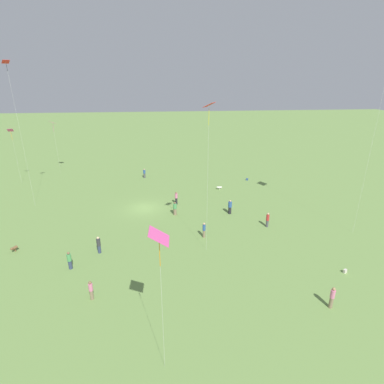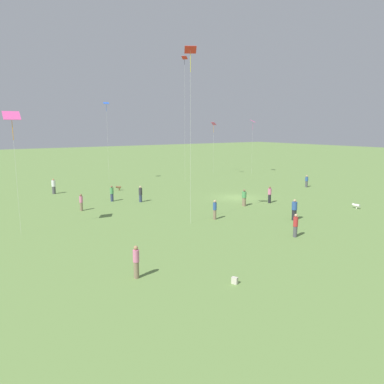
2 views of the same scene
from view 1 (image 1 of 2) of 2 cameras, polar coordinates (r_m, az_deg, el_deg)
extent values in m
plane|color=#6B8E47|center=(40.58, -9.02, -3.08)|extent=(240.00, 240.00, 0.00)
cylinder|color=#847056|center=(38.13, -3.26, -3.75)|extent=(0.44, 0.44, 0.88)
cylinder|color=#4C9956|center=(37.82, -3.29, -2.71)|extent=(0.52, 0.52, 0.63)
sphere|color=brown|center=(37.65, -3.30, -2.11)|extent=(0.24, 0.24, 0.24)
cylinder|color=#232328|center=(38.68, 7.20, -3.48)|extent=(0.46, 0.46, 0.93)
cylinder|color=#2D5193|center=(38.35, 7.26, -2.37)|extent=(0.54, 0.54, 0.70)
sphere|color=tan|center=(38.17, 7.29, -1.72)|extent=(0.24, 0.24, 0.24)
cylinder|color=#4C4C51|center=(36.23, 14.12, -5.85)|extent=(0.41, 0.41, 0.83)
cylinder|color=#B72D2D|center=(35.90, 14.23, -4.75)|extent=(0.48, 0.48, 0.71)
sphere|color=tan|center=(35.70, 14.30, -4.06)|extent=(0.24, 0.24, 0.24)
cylinder|color=#847056|center=(32.98, 2.29, -7.95)|extent=(0.33, 0.33, 0.87)
cylinder|color=#2D5193|center=(32.62, 2.31, -6.78)|extent=(0.39, 0.39, 0.66)
sphere|color=tan|center=(32.41, 2.32, -6.08)|extent=(0.24, 0.24, 0.24)
cylinder|color=#333D5B|center=(31.69, -17.24, -10.35)|extent=(0.41, 0.41, 0.82)
cylinder|color=#333338|center=(31.30, -17.40, -9.12)|extent=(0.48, 0.48, 0.74)
sphere|color=beige|center=(31.07, -17.50, -8.34)|extent=(0.24, 0.24, 0.24)
cylinder|color=#847056|center=(26.12, -18.57, -18.05)|extent=(0.38, 0.38, 0.83)
cylinder|color=pink|center=(25.68, -18.76, -16.79)|extent=(0.44, 0.44, 0.61)
sphere|color=brown|center=(25.43, -18.87, -16.03)|extent=(0.24, 0.24, 0.24)
cylinder|color=#847056|center=(26.34, 24.96, -18.55)|extent=(0.40, 0.40, 0.93)
cylinder|color=pink|center=(25.87, 25.24, -17.16)|extent=(0.47, 0.47, 0.67)
sphere|color=#A87A56|center=(25.60, 25.40, -16.35)|extent=(0.24, 0.24, 0.24)
cylinder|color=#232328|center=(41.21, -3.01, -1.74)|extent=(0.45, 0.45, 0.94)
cylinder|color=pink|center=(40.91, -3.03, -0.72)|extent=(0.53, 0.53, 0.64)
sphere|color=brown|center=(40.75, -3.04, -0.15)|extent=(0.24, 0.24, 0.24)
cylinder|color=#333D5B|center=(30.20, -22.18, -12.69)|extent=(0.43, 0.43, 0.85)
cylinder|color=#4C9956|center=(29.81, -22.38, -11.47)|extent=(0.50, 0.50, 0.67)
sphere|color=brown|center=(29.58, -22.50, -10.72)|extent=(0.24, 0.24, 0.24)
cylinder|color=#4C4C51|center=(52.66, -9.03, 3.11)|extent=(0.40, 0.40, 0.84)
cylinder|color=#2D5193|center=(52.45, -9.08, 3.84)|extent=(0.48, 0.48, 0.57)
sphere|color=tan|center=(52.33, -9.10, 4.27)|extent=(0.24, 0.24, 0.24)
cube|color=red|center=(43.22, -31.96, 20.31)|extent=(1.03, 1.02, 0.38)
cylinder|color=black|center=(43.20, -31.80, 19.52)|extent=(0.04, 0.04, 0.76)
cylinder|color=silver|center=(43.81, -29.69, 8.63)|extent=(0.01, 0.01, 18.06)
cube|color=red|center=(26.42, 3.28, 16.24)|extent=(1.22, 1.25, 0.43)
cylinder|color=yellow|center=(26.52, 3.24, 14.08)|extent=(0.04, 0.04, 1.44)
cylinder|color=silver|center=(27.93, 2.98, 1.55)|extent=(0.01, 0.01, 14.22)
cube|color=#E54C99|center=(15.21, -6.33, -8.36)|extent=(1.07, 1.23, 0.65)
cylinder|color=orange|center=(15.76, -6.17, -11.73)|extent=(0.04, 0.04, 1.42)
cylinder|color=silver|center=(17.85, -5.71, -21.03)|extent=(0.01, 0.01, 8.99)
cylinder|color=silver|center=(35.65, 31.05, 7.71)|extent=(0.01, 0.01, 20.02)
cube|color=#E54C99|center=(55.01, -31.32, 10.04)|extent=(0.93, 0.82, 0.52)
cylinder|color=orange|center=(55.14, -31.14, 9.14)|extent=(0.04, 0.04, 1.28)
cylinder|color=silver|center=(55.79, -30.48, 5.67)|extent=(0.01, 0.01, 8.73)
cube|color=#E54C99|center=(57.60, -25.04, 11.90)|extent=(1.35, 1.37, 0.46)
cylinder|color=#E54C99|center=(57.73, -24.90, 11.00)|extent=(0.04, 0.04, 1.26)
cylinder|color=silver|center=(58.36, -24.35, 7.49)|extent=(0.01, 0.01, 9.15)
cylinder|color=brown|center=(35.32, -30.69, -9.12)|extent=(0.48, 0.55, 0.30)
sphere|color=brown|center=(35.15, -31.11, -9.27)|extent=(0.27, 0.27, 0.27)
cylinder|color=brown|center=(35.45, -30.61, -9.52)|extent=(0.13, 0.13, 0.27)
cylinder|color=silver|center=(46.84, 5.31, 0.89)|extent=(0.61, 0.31, 0.28)
sphere|color=silver|center=(46.74, 4.85, 0.91)|extent=(0.26, 0.26, 0.26)
cylinder|color=silver|center=(46.92, 5.30, 0.61)|extent=(0.13, 0.13, 0.20)
cube|color=beige|center=(30.89, 27.12, -13.28)|extent=(0.37, 0.30, 0.37)
cube|color=#33518C|center=(51.70, 10.45, 2.40)|extent=(0.37, 0.32, 0.36)
camera|label=2|loc=(32.36, 64.51, -6.25)|focal=35.00mm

